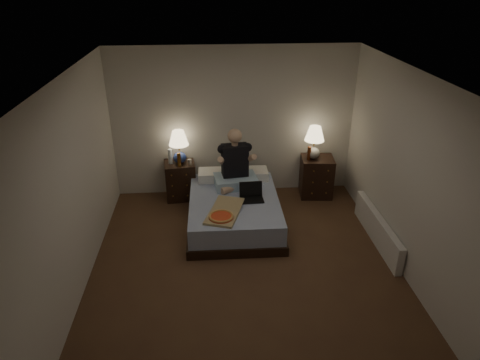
{
  "coord_description": "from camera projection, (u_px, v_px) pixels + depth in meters",
  "views": [
    {
      "loc": [
        -0.43,
        -4.5,
        3.51
      ],
      "look_at": [
        0.0,
        0.9,
        0.85
      ],
      "focal_mm": 32.0,
      "sensor_mm": 36.0,
      "label": 1
    }
  ],
  "objects": [
    {
      "name": "beer_bottle_left",
      "position": [
        179.0,
        160.0,
        6.92
      ],
      "size": [
        0.06,
        0.06,
        0.23
      ],
      "primitive_type": "cylinder",
      "color": "#5B330D",
      "rests_on": "nightstand_left"
    },
    {
      "name": "soda_can",
      "position": [
        190.0,
        162.0,
        6.99
      ],
      "size": [
        0.07,
        0.07,
        0.1
      ],
      "primitive_type": "cylinder",
      "color": "beige",
      "rests_on": "nightstand_left"
    },
    {
      "name": "wall_right",
      "position": [
        410.0,
        177.0,
        5.19
      ],
      "size": [
        0.0,
        4.5,
        2.5
      ],
      "primitive_type": "cube",
      "rotation": [
        1.57,
        0.0,
        -1.57
      ],
      "color": "beige",
      "rests_on": "ground"
    },
    {
      "name": "nightstand_right",
      "position": [
        316.0,
        177.0,
        7.3
      ],
      "size": [
        0.57,
        0.52,
        0.69
      ],
      "primitive_type": "cube",
      "rotation": [
        0.0,
        0.0,
        -0.09
      ],
      "color": "black",
      "rests_on": "floor"
    },
    {
      "name": "beer_bottle_right",
      "position": [
        309.0,
        153.0,
        7.04
      ],
      "size": [
        0.06,
        0.06,
        0.23
      ],
      "primitive_type": "cylinder",
      "color": "#5B250D",
      "rests_on": "nightstand_right"
    },
    {
      "name": "water_bottle",
      "position": [
        170.0,
        156.0,
        7.01
      ],
      "size": [
        0.07,
        0.07,
        0.25
      ],
      "primitive_type": "cylinder",
      "color": "silver",
      "rests_on": "nightstand_left"
    },
    {
      "name": "wall_back",
      "position": [
        234.0,
        122.0,
        7.06
      ],
      "size": [
        4.0,
        0.0,
        2.5
      ],
      "primitive_type": "cube",
      "rotation": [
        1.57,
        0.0,
        0.0
      ],
      "color": "beige",
      "rests_on": "ground"
    },
    {
      "name": "laptop",
      "position": [
        252.0,
        193.0,
        6.3
      ],
      "size": [
        0.35,
        0.29,
        0.24
      ],
      "primitive_type": null,
      "rotation": [
        0.0,
        0.0,
        0.04
      ],
      "color": "black",
      "rests_on": "bed"
    },
    {
      "name": "person",
      "position": [
        235.0,
        159.0,
        6.57
      ],
      "size": [
        0.72,
        0.59,
        0.93
      ],
      "primitive_type": null,
      "rotation": [
        0.0,
        0.0,
        0.12
      ],
      "color": "black",
      "rests_on": "bed"
    },
    {
      "name": "floor",
      "position": [
        245.0,
        268.0,
        5.6
      ],
      "size": [
        4.0,
        4.5,
        0.0
      ],
      "primitive_type": "cube",
      "color": "brown",
      "rests_on": "ground"
    },
    {
      "name": "lamp_left",
      "position": [
        179.0,
        147.0,
        6.97
      ],
      "size": [
        0.39,
        0.39,
        0.56
      ],
      "primitive_type": null,
      "rotation": [
        0.0,
        0.0,
        -0.25
      ],
      "color": "navy",
      "rests_on": "nightstand_left"
    },
    {
      "name": "wall_front",
      "position": [
        275.0,
        324.0,
        3.04
      ],
      "size": [
        4.0,
        0.0,
        2.5
      ],
      "primitive_type": "cube",
      "rotation": [
        -1.57,
        0.0,
        0.0
      ],
      "color": "beige",
      "rests_on": "ground"
    },
    {
      "name": "wall_left",
      "position": [
        73.0,
        189.0,
        4.91
      ],
      "size": [
        0.0,
        4.5,
        2.5
      ],
      "primitive_type": "cube",
      "rotation": [
        1.57,
        0.0,
        1.57
      ],
      "color": "beige",
      "rests_on": "ground"
    },
    {
      "name": "ceiling",
      "position": [
        247.0,
        77.0,
        4.5
      ],
      "size": [
        4.0,
        4.5,
        0.0
      ],
      "primitive_type": "cube",
      "rotation": [
        3.14,
        0.0,
        0.0
      ],
      "color": "white",
      "rests_on": "ground"
    },
    {
      "name": "bed",
      "position": [
        234.0,
        211.0,
        6.5
      ],
      "size": [
        1.34,
        1.78,
        0.44
      ],
      "primitive_type": "cube",
      "rotation": [
        0.0,
        0.0,
        -0.01
      ],
      "color": "#536DA6",
      "rests_on": "floor"
    },
    {
      "name": "radiator",
      "position": [
        377.0,
        229.0,
        6.08
      ],
      "size": [
        0.1,
        1.6,
        0.4
      ],
      "primitive_type": "cube",
      "color": "silver",
      "rests_on": "floor"
    },
    {
      "name": "lamp_right",
      "position": [
        314.0,
        143.0,
        7.02
      ],
      "size": [
        0.4,
        0.4,
        0.56
      ],
      "primitive_type": null,
      "rotation": [
        0.0,
        0.0,
        0.29
      ],
      "color": "#9A9992",
      "rests_on": "nightstand_right"
    },
    {
      "name": "pizza_box",
      "position": [
        221.0,
        217.0,
        5.84
      ],
      "size": [
        0.62,
        0.85,
        0.08
      ],
      "primitive_type": null,
      "rotation": [
        0.0,
        0.0,
        -0.32
      ],
      "color": "tan",
      "rests_on": "bed"
    },
    {
      "name": "nightstand_left",
      "position": [
        180.0,
        180.0,
        7.23
      ],
      "size": [
        0.54,
        0.49,
        0.64
      ],
      "primitive_type": "cube",
      "rotation": [
        0.0,
        0.0,
        0.1
      ],
      "color": "black",
      "rests_on": "floor"
    }
  ]
}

